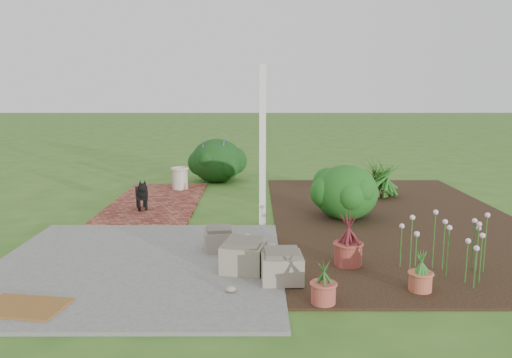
{
  "coord_description": "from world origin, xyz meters",
  "views": [
    {
      "loc": [
        0.19,
        -7.54,
        2.12
      ],
      "look_at": [
        0.2,
        0.4,
        0.7
      ],
      "focal_mm": 35.0,
      "sensor_mm": 36.0,
      "label": 1
    }
  ],
  "objects_px": {
    "stone_trough_near": "(244,257)",
    "black_dog": "(142,193)",
    "evergreen_shrub": "(346,191)",
    "cream_ceramic_urn": "(180,179)"
  },
  "relations": [
    {
      "from": "evergreen_shrub",
      "to": "stone_trough_near",
      "type": "bearing_deg",
      "value": -123.21
    },
    {
      "from": "black_dog",
      "to": "cream_ceramic_urn",
      "type": "xyz_separation_m",
      "value": [
        0.39,
        1.88,
        -0.08
      ]
    },
    {
      "from": "black_dog",
      "to": "evergreen_shrub",
      "type": "bearing_deg",
      "value": -27.22
    },
    {
      "from": "black_dog",
      "to": "cream_ceramic_urn",
      "type": "bearing_deg",
      "value": 59.52
    },
    {
      "from": "black_dog",
      "to": "evergreen_shrub",
      "type": "relative_size",
      "value": 0.54
    },
    {
      "from": "stone_trough_near",
      "to": "evergreen_shrub",
      "type": "distance_m",
      "value": 2.99
    },
    {
      "from": "cream_ceramic_urn",
      "to": "evergreen_shrub",
      "type": "bearing_deg",
      "value": -37.72
    },
    {
      "from": "cream_ceramic_urn",
      "to": "evergreen_shrub",
      "type": "distance_m",
      "value": 3.92
    },
    {
      "from": "stone_trough_near",
      "to": "black_dog",
      "type": "relative_size",
      "value": 0.83
    },
    {
      "from": "stone_trough_near",
      "to": "evergreen_shrub",
      "type": "bearing_deg",
      "value": 56.79
    }
  ]
}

